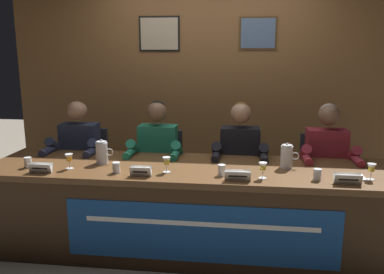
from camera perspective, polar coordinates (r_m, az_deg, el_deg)
ground_plane at (r=3.61m, az=0.00°, el=-15.47°), size 12.00×12.00×0.00m
wall_back_panelled at (r=4.73m, az=2.30°, el=7.71°), size 4.64×0.14×2.60m
conference_table at (r=3.29m, az=-0.20°, el=-8.52°), size 3.44×0.88×0.73m
chair_far_left at (r=4.29m, az=-14.84°, el=-5.10°), size 0.44×0.45×0.89m
panelist_far_left at (r=4.04m, az=-16.09°, el=-2.18°), size 0.51×0.48×1.22m
nameplate_far_left at (r=3.36m, az=-20.85°, el=-4.15°), size 0.18×0.06×0.08m
juice_glass_far_left at (r=3.39m, az=-17.17°, el=-2.96°), size 0.06×0.06×0.12m
water_cup_far_left at (r=3.56m, az=-22.41°, el=-3.45°), size 0.06×0.06×0.08m
chair_center_left at (r=4.07m, az=-4.45°, el=-5.67°), size 0.44×0.45×0.89m
panelist_center_left at (r=3.80m, az=-5.11°, el=-2.63°), size 0.51×0.48×1.22m
nameplate_center_left at (r=3.08m, az=-7.35°, el=-4.88°), size 0.16×0.06×0.08m
juice_glass_center_left at (r=3.15m, az=-3.66°, el=-3.56°), size 0.06×0.06×0.12m
water_cup_center_left at (r=3.20m, az=-10.77°, el=-4.40°), size 0.06×0.06×0.08m
chair_center_right at (r=3.99m, az=6.75°, el=-6.08°), size 0.44×0.45×0.89m
panelist_center_right at (r=3.72m, az=6.83°, el=-3.00°), size 0.51×0.48×1.22m
nameplate_center_right at (r=2.98m, az=6.56°, el=-5.50°), size 0.19×0.06×0.08m
juice_glass_center_right at (r=3.04m, az=10.11°, el=-4.30°), size 0.06×0.06×0.12m
water_cup_center_right at (r=3.09m, az=4.28°, el=-4.81°), size 0.06×0.06×0.08m
chair_far_right at (r=4.07m, az=17.96°, el=-6.25°), size 0.44×0.45×0.89m
panelist_far_right at (r=3.80m, az=18.78°, el=-3.25°), size 0.51×0.48×1.22m
nameplate_far_right at (r=3.09m, az=21.38°, el=-5.62°), size 0.19×0.06×0.08m
juice_glass_far_right at (r=3.25m, az=24.28°, el=-4.14°), size 0.06×0.06×0.12m
water_cup_far_right at (r=3.12m, az=17.48°, el=-5.21°), size 0.06×0.06×0.08m
water_pitcher_left_side at (r=3.48m, az=-12.72°, el=-2.14°), size 0.15×0.10×0.21m
water_pitcher_right_side at (r=3.36m, az=13.40°, el=-2.71°), size 0.15×0.10×0.21m
document_stack_far_right at (r=3.26m, az=21.66°, el=-5.33°), size 0.21×0.16×0.01m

